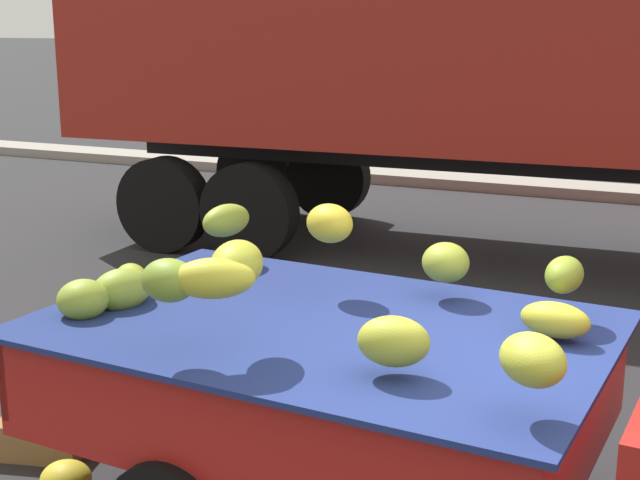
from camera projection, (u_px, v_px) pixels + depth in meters
name	position (u px, v px, depth m)	size (l,w,h in m)	color
semi_trailer	(610.00, 24.00, 9.09)	(12.10, 3.08, 3.95)	maroon
fallen_banana_bunch_near_tailgate	(66.00, 479.00, 4.94)	(0.29, 0.27, 0.20)	gold
produce_crate	(45.00, 435.00, 5.44)	(0.52, 0.36, 0.23)	olive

